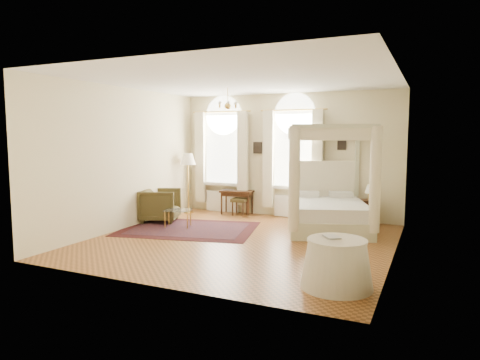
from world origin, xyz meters
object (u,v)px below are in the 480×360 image
(stool, at_px, (240,201))
(coffee_table, at_px, (178,211))
(writing_desk, at_px, (237,194))
(side_table, at_px, (337,264))
(nightstand, at_px, (366,212))
(canopy_bed, at_px, (328,207))
(floor_lamp, at_px, (188,162))
(armchair, at_px, (160,205))

(stool, xyz_separation_m, coffee_table, (-0.71, -2.01, -0.00))
(writing_desk, distance_m, side_table, 5.97)
(nightstand, distance_m, coffee_table, 4.57)
(canopy_bed, height_order, stool, canopy_bed)
(coffee_table, xyz_separation_m, side_table, (4.30, -2.50, -0.03))
(side_table, bearing_deg, floor_lamp, 140.01)
(floor_lamp, bearing_deg, writing_desk, 15.78)
(armchair, distance_m, coffee_table, 0.88)
(nightstand, distance_m, stool, 3.34)
(side_table, bearing_deg, coffee_table, 149.85)
(writing_desk, relative_size, side_table, 0.89)
(writing_desk, height_order, stool, writing_desk)
(nightstand, bearing_deg, stool, -178.23)
(stool, xyz_separation_m, floor_lamp, (-1.48, -0.25, 1.05))
(side_table, bearing_deg, stool, 128.58)
(canopy_bed, relative_size, floor_lamp, 1.59)
(armchair, height_order, floor_lamp, floor_lamp)
(canopy_bed, bearing_deg, floor_lamp, 171.22)
(armchair, relative_size, floor_lamp, 0.55)
(canopy_bed, distance_m, nightstand, 1.24)
(nightstand, distance_m, side_table, 4.62)
(nightstand, xyz_separation_m, floor_lamp, (-4.82, -0.35, 1.13))
(writing_desk, xyz_separation_m, floor_lamp, (-1.34, -0.38, 0.87))
(nightstand, relative_size, floor_lamp, 0.37)
(armchair, bearing_deg, stool, -63.25)
(coffee_table, bearing_deg, floor_lamp, 113.79)
(canopy_bed, height_order, armchair, canopy_bed)
(writing_desk, bearing_deg, nightstand, -0.42)
(coffee_table, bearing_deg, armchair, 152.70)
(writing_desk, bearing_deg, armchair, -127.62)
(coffee_table, height_order, floor_lamp, floor_lamp)
(writing_desk, bearing_deg, coffee_table, -104.70)
(coffee_table, bearing_deg, side_table, -30.15)
(nightstand, relative_size, stool, 1.35)
(canopy_bed, distance_m, armchair, 4.19)
(nightstand, height_order, armchair, armchair)
(nightstand, relative_size, armchair, 0.68)
(stool, distance_m, armchair, 2.19)
(nightstand, relative_size, writing_desk, 0.68)
(stool, height_order, side_table, side_table)
(canopy_bed, bearing_deg, side_table, -75.13)
(armchair, height_order, side_table, armchair)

